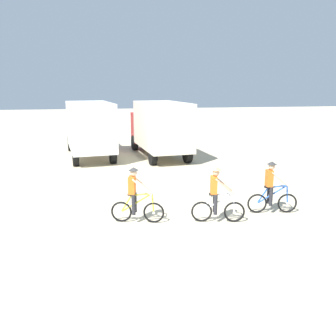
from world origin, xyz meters
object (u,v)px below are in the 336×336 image
Objects in this scene: cyclist_cowboy_hat at (217,197)px; cyclist_near_camera at (271,189)px; cyclist_orange_shirt at (135,197)px; box_truck_white_box at (89,127)px; box_truck_cream_rv at (160,126)px.

cyclist_near_camera is at bearing 13.11° from cyclist_cowboy_hat.
box_truck_white_box is at bearing 98.94° from cyclist_orange_shirt.
cyclist_orange_shirt is 4.67m from cyclist_near_camera.
box_truck_cream_rv reaches higher than cyclist_cowboy_hat.
cyclist_near_camera is (6.45, -11.24, -1.03)m from box_truck_white_box.
box_truck_cream_rv is (4.24, -0.52, 0.00)m from box_truck_white_box.
box_truck_white_box reaches higher than cyclist_cowboy_hat.
cyclist_orange_shirt is at bearing -102.83° from box_truck_cream_rv.
cyclist_cowboy_hat is (2.56, -0.42, 0.00)m from cyclist_orange_shirt.
box_truck_cream_rv is at bearing -7.06° from box_truck_white_box.
box_truck_white_box is 3.85× the size of cyclist_orange_shirt.
box_truck_white_box is 4.27m from box_truck_cream_rv.
box_truck_white_box is at bearing 172.94° from box_truck_cream_rv.
box_truck_white_box reaches higher than cyclist_near_camera.
cyclist_orange_shirt is at bearing -179.17° from cyclist_near_camera.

